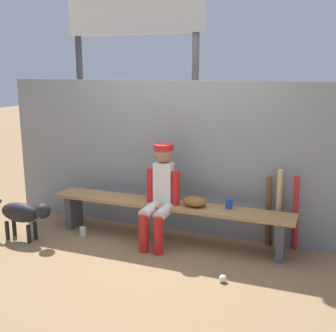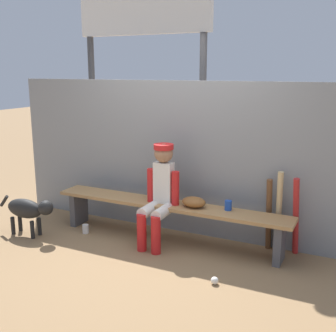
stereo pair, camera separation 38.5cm
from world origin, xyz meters
TOP-DOWN VIEW (x-y plane):
  - ground_plane at (0.00, 0.00)m, footprint 30.00×30.00m
  - chainlink_fence at (0.00, 0.36)m, footprint 4.76×0.03m
  - dugout_bench at (0.00, 0.00)m, footprint 2.93×0.36m
  - player_seated at (-0.06, -0.11)m, footprint 0.41×0.55m
  - baseball_glove at (0.33, 0.00)m, footprint 0.28×0.20m
  - bat_wood_dark at (1.13, 0.26)m, footprint 0.07×0.16m
  - bat_wood_natural at (1.24, 0.26)m, footprint 0.08×0.14m
  - bat_aluminum_red at (1.43, 0.22)m, footprint 0.08×0.24m
  - baseball at (0.86, -0.75)m, footprint 0.07×0.07m
  - cup_on_ground at (-1.04, -0.24)m, footprint 0.08×0.08m
  - cup_on_bench at (0.72, 0.07)m, footprint 0.08×0.08m
  - scoreboard at (-1.00, 1.34)m, footprint 2.40×0.27m
  - dog at (-1.62, -0.60)m, footprint 0.84×0.20m

SIDE VIEW (x-z plane):
  - ground_plane at x=0.00m, z-range 0.00..0.00m
  - baseball at x=0.86m, z-range 0.00..0.07m
  - cup_on_ground at x=-1.04m, z-range 0.00..0.11m
  - dog at x=-1.62m, z-range 0.09..0.58m
  - dugout_bench at x=0.00m, z-range 0.14..0.61m
  - bat_wood_dark at x=1.13m, z-range 0.00..0.84m
  - bat_aluminum_red at x=1.43m, z-range 0.00..0.91m
  - bat_wood_natural at x=1.24m, z-range 0.00..0.94m
  - cup_on_bench at x=0.72m, z-range 0.47..0.58m
  - baseball_glove at x=0.33m, z-range 0.47..0.59m
  - player_seated at x=-0.06m, z-range 0.06..1.23m
  - chainlink_fence at x=0.00m, z-range 0.00..1.89m
  - scoreboard at x=-1.00m, z-range 0.78..4.49m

